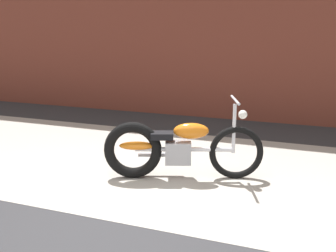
# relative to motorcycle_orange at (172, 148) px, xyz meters

# --- Properties ---
(ground_plane) EXTENTS (80.00, 80.00, 0.00)m
(ground_plane) POSITION_rel_motorcycle_orange_xyz_m (0.03, -1.32, -0.40)
(ground_plane) COLOR #2D2D30
(sidewalk_slab) EXTENTS (36.00, 3.50, 0.01)m
(sidewalk_slab) POSITION_rel_motorcycle_orange_xyz_m (0.03, 0.43, -0.40)
(sidewalk_slab) COLOR #9E998E
(sidewalk_slab) RESTS_ON ground
(motorcycle_orange) EXTENTS (1.92, 0.90, 1.03)m
(motorcycle_orange) POSITION_rel_motorcycle_orange_xyz_m (0.00, 0.00, 0.00)
(motorcycle_orange) COLOR black
(motorcycle_orange) RESTS_ON ground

